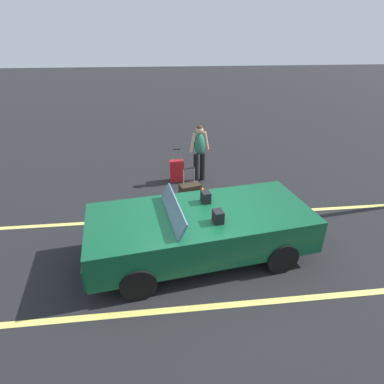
# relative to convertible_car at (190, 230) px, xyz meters

# --- Properties ---
(ground_plane) EXTENTS (80.00, 80.00, 0.00)m
(ground_plane) POSITION_rel_convertible_car_xyz_m (-0.21, -0.03, -0.59)
(ground_plane) COLOR black
(lot_line_near) EXTENTS (18.00, 0.12, 0.01)m
(lot_line_near) POSITION_rel_convertible_car_xyz_m (-0.21, -1.40, -0.59)
(lot_line_near) COLOR #EAE066
(lot_line_near) RESTS_ON ground_plane
(lot_line_mid) EXTENTS (18.00, 0.12, 0.01)m
(lot_line_mid) POSITION_rel_convertible_car_xyz_m (-0.21, 1.30, -0.59)
(lot_line_mid) COLOR #EAE066
(lot_line_mid) RESTS_ON ground_plane
(convertible_car) EXTENTS (4.34, 2.32, 1.24)m
(convertible_car) POSITION_rel_convertible_car_xyz_m (0.00, 0.00, 0.00)
(convertible_car) COLOR #0F4C2D
(convertible_car) RESTS_ON ground_plane
(suitcase_large_black) EXTENTS (0.54, 0.40, 1.13)m
(suitcase_large_black) POSITION_rel_convertible_car_xyz_m (-0.18, -1.64, -0.22)
(suitcase_large_black) COLOR #2D2319
(suitcase_large_black) RESTS_ON ground_plane
(suitcase_medium_bright) EXTENTS (0.40, 0.27, 1.01)m
(suitcase_medium_bright) POSITION_rel_convertible_car_xyz_m (0.01, -3.47, -0.28)
(suitcase_medium_bright) COLOR red
(suitcase_medium_bright) RESTS_ON ground_plane
(duffel_bag) EXTENTS (0.67, 0.66, 0.34)m
(duffel_bag) POSITION_rel_convertible_car_xyz_m (-0.40, -2.53, -0.43)
(duffel_bag) COLOR orange
(duffel_bag) RESTS_ON ground_plane
(traveler_person) EXTENTS (0.60, 0.30, 1.65)m
(traveler_person) POSITION_rel_convertible_car_xyz_m (-0.64, -3.42, 0.34)
(traveler_person) COLOR black
(traveler_person) RESTS_ON ground_plane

